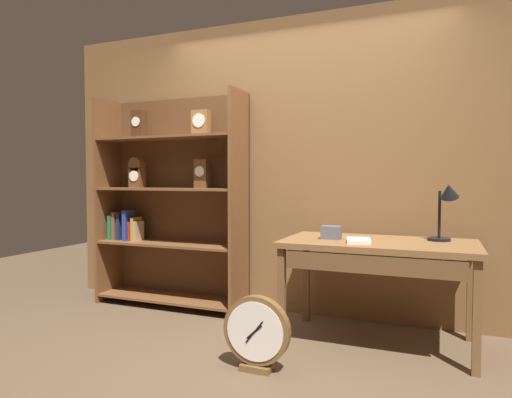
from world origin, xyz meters
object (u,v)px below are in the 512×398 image
at_px(workbench, 378,252).
at_px(open_repair_manual, 358,241).
at_px(bookshelf, 169,203).
at_px(desk_lamp, 446,204).
at_px(toolbox_small, 331,232).
at_px(round_clock_large, 257,333).

bearing_deg(workbench, open_repair_manual, -138.75).
height_order(bookshelf, desk_lamp, bookshelf).
bearing_deg(workbench, toolbox_small, -179.32).
relative_size(bookshelf, open_repair_manual, 8.88).
bearing_deg(open_repair_manual, bookshelf, 155.39).
xyz_separation_m(workbench, desk_lamp, (0.44, 0.17, 0.35)).
distance_m(desk_lamp, round_clock_large, 1.60).
xyz_separation_m(bookshelf, toolbox_small, (1.62, -0.33, -0.17)).
bearing_deg(workbench, round_clock_large, -130.78).
height_order(workbench, open_repair_manual, open_repair_manual).
bearing_deg(open_repair_manual, toolbox_small, 143.78).
relative_size(desk_lamp, open_repair_manual, 1.95).
bearing_deg(toolbox_small, open_repair_manual, -24.90).
bearing_deg(round_clock_large, desk_lamp, 39.96).
bearing_deg(desk_lamp, round_clock_large, -140.04).
distance_m(bookshelf, toolbox_small, 1.66).
relative_size(desk_lamp, toolbox_small, 3.05).
height_order(workbench, toolbox_small, toolbox_small).
xyz_separation_m(desk_lamp, open_repair_manual, (-0.56, -0.27, -0.25)).
bearing_deg(workbench, bookshelf, 170.44).
relative_size(workbench, toolbox_small, 9.53).
bearing_deg(desk_lamp, bookshelf, 176.16).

